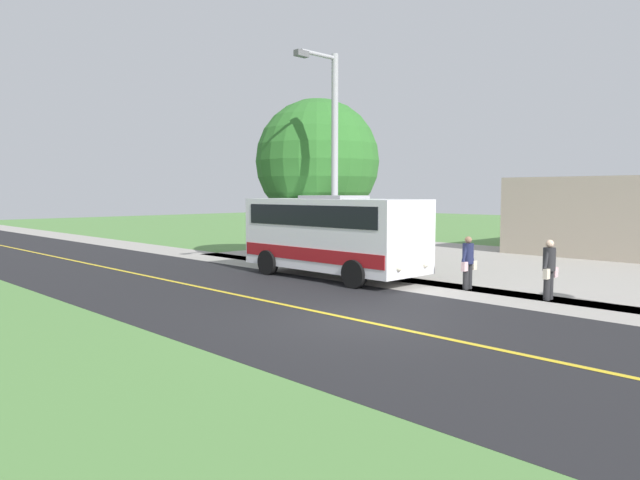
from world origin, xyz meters
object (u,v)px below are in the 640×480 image
pedestrian_waiting (468,261)px  street_light_pole (332,154)px  shuttle_bus_front (333,233)px  tree_curbside (317,161)px  pedestrian_with_bags (549,268)px

pedestrian_waiting → street_light_pole: 6.16m
shuttle_bus_front → street_light_pole: street_light_pole is taller
pedestrian_waiting → tree_curbside: bearing=-101.5°
shuttle_bus_front → street_light_pole: 2.79m
pedestrian_waiting → tree_curbside: 9.22m
shuttle_bus_front → tree_curbside: (-2.86, -3.74, 2.71)m
pedestrian_waiting → street_light_pole: bearing=-80.8°
pedestrian_with_bags → tree_curbside: 11.55m
street_light_pole → tree_curbside: 4.20m
pedestrian_waiting → pedestrian_with_bags: bearing=90.8°
shuttle_bus_front → pedestrian_with_bags: size_ratio=4.11×
pedestrian_with_bags → pedestrian_waiting: bearing=-89.2°
pedestrian_waiting → street_light_pole: (0.82, -5.04, 3.44)m
shuttle_bus_front → pedestrian_with_bags: bearing=99.4°
pedestrian_with_bags → tree_curbside: tree_curbside is taller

